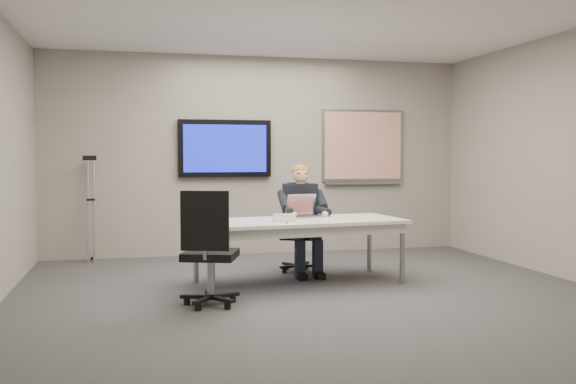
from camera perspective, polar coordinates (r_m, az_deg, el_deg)
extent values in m
cube|color=#373639|center=(6.39, 2.70, -9.41)|extent=(6.00, 6.00, 0.02)
cube|color=white|center=(6.39, 2.77, 15.90)|extent=(6.00, 6.00, 0.02)
cube|color=gray|center=(9.15, -2.57, 3.25)|extent=(6.00, 0.02, 2.80)
cube|color=gray|center=(3.46, 16.88, 3.11)|extent=(6.00, 0.02, 2.80)
cube|color=white|center=(7.01, 0.98, -2.63)|extent=(2.36, 1.18, 0.04)
cube|color=silver|center=(7.02, 0.98, -3.24)|extent=(2.26, 1.08, 0.09)
cylinder|color=gray|center=(6.38, -6.75, -6.41)|extent=(0.06, 0.06, 0.66)
cylinder|color=gray|center=(7.15, 10.13, -5.40)|extent=(0.06, 0.06, 0.66)
cylinder|color=gray|center=(7.15, -8.18, -5.38)|extent=(0.06, 0.06, 0.66)
cylinder|color=gray|center=(7.84, 7.24, -4.61)|extent=(0.06, 0.06, 0.66)
cube|color=black|center=(9.02, -5.63, 3.87)|extent=(1.30, 0.08, 0.80)
cube|color=#0E189A|center=(8.98, -5.59, 3.87)|extent=(1.16, 0.01, 0.66)
cube|color=gray|center=(9.55, 6.65, 4.13)|extent=(1.25, 0.04, 1.05)
cube|color=white|center=(9.53, 6.70, 4.13)|extent=(1.18, 0.01, 0.98)
cube|color=gray|center=(9.52, 6.70, 0.82)|extent=(1.18, 0.05, 0.04)
cylinder|color=gray|center=(7.77, 1.02, -5.15)|extent=(0.06, 0.06, 0.34)
cube|color=black|center=(7.75, 1.02, -3.90)|extent=(0.56, 0.56, 0.07)
cube|color=black|center=(7.92, 1.15, -1.48)|extent=(0.39, 0.18, 0.49)
cylinder|color=gray|center=(6.08, -6.90, -7.30)|extent=(0.06, 0.06, 0.37)
cube|color=black|center=(6.05, -6.91, -5.56)|extent=(0.60, 0.60, 0.07)
cube|color=black|center=(5.78, -7.41, -2.56)|extent=(0.43, 0.19, 0.54)
cube|color=black|center=(7.69, 1.08, -1.30)|extent=(0.42, 0.27, 0.55)
cube|color=#341E15|center=(7.57, 1.30, -1.16)|extent=(0.21, 0.04, 0.27)
sphere|color=#E7B58D|center=(7.64, 1.13, 1.60)|extent=(0.20, 0.20, 0.20)
ellipsoid|color=brown|center=(7.65, 1.11, 1.81)|extent=(0.21, 0.21, 0.18)
cube|color=#ACACAE|center=(7.24, 1.45, -2.21)|extent=(0.41, 0.33, 0.02)
cube|color=black|center=(7.23, 1.47, -2.13)|extent=(0.34, 0.25, 0.00)
cube|color=#ACACAE|center=(7.39, 1.12, -1.11)|extent=(0.37, 0.17, 0.24)
cube|color=red|center=(7.38, 1.14, -1.09)|extent=(0.33, 0.14, 0.20)
cylinder|color=black|center=(6.63, -0.08, -2.75)|extent=(0.05, 0.13, 0.01)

